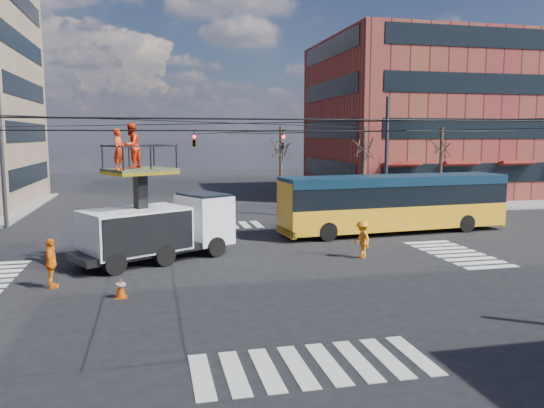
{
  "coord_description": "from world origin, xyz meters",
  "views": [
    {
      "loc": [
        -3.6,
        -21.43,
        5.41
      ],
      "look_at": [
        1.74,
        1.96,
        2.3
      ],
      "focal_mm": 35.0,
      "sensor_mm": 36.0,
      "label": 1
    }
  ],
  "objects_px": {
    "utility_truck": "(158,215)",
    "worker_ground": "(51,263)",
    "flagger": "(362,239)",
    "city_bus": "(394,202)",
    "traffic_cone": "(121,288)"
  },
  "relations": [
    {
      "from": "utility_truck",
      "to": "flagger",
      "type": "xyz_separation_m",
      "value": [
        8.81,
        -1.66,
        -1.14
      ]
    },
    {
      "from": "flagger",
      "to": "traffic_cone",
      "type": "bearing_deg",
      "value": -77.68
    },
    {
      "from": "traffic_cone",
      "to": "city_bus",
      "type": "bearing_deg",
      "value": 32.58
    },
    {
      "from": "utility_truck",
      "to": "city_bus",
      "type": "xyz_separation_m",
      "value": [
        12.97,
        3.8,
        -0.25
      ]
    },
    {
      "from": "traffic_cone",
      "to": "worker_ground",
      "type": "height_order",
      "value": "worker_ground"
    },
    {
      "from": "flagger",
      "to": "city_bus",
      "type": "bearing_deg",
      "value": 135.11
    },
    {
      "from": "traffic_cone",
      "to": "flagger",
      "type": "height_order",
      "value": "flagger"
    },
    {
      "from": "traffic_cone",
      "to": "worker_ground",
      "type": "relative_size",
      "value": 0.39
    },
    {
      "from": "traffic_cone",
      "to": "flagger",
      "type": "xyz_separation_m",
      "value": [
        10.15,
        3.68,
        0.48
      ]
    },
    {
      "from": "city_bus",
      "to": "worker_ground",
      "type": "relative_size",
      "value": 7.4
    },
    {
      "from": "utility_truck",
      "to": "worker_ground",
      "type": "xyz_separation_m",
      "value": [
        -3.79,
        -3.6,
        -1.09
      ]
    },
    {
      "from": "utility_truck",
      "to": "worker_ground",
      "type": "relative_size",
      "value": 4.05
    },
    {
      "from": "utility_truck",
      "to": "flagger",
      "type": "bearing_deg",
      "value": -39.34
    },
    {
      "from": "utility_truck",
      "to": "traffic_cone",
      "type": "relative_size",
      "value": 10.28
    },
    {
      "from": "utility_truck",
      "to": "flagger",
      "type": "distance_m",
      "value": 9.03
    }
  ]
}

